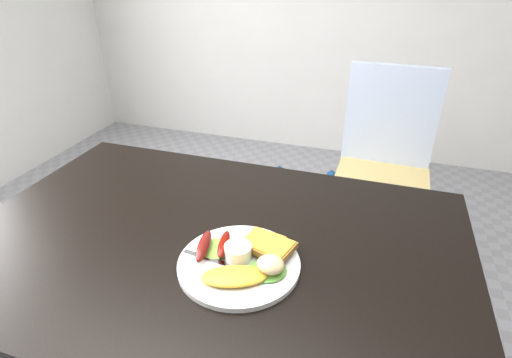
{
  "coord_description": "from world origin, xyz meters",
  "views": [
    {
      "loc": [
        0.34,
        -0.69,
        1.33
      ],
      "look_at": [
        0.1,
        0.05,
        0.9
      ],
      "focal_mm": 28.0,
      "sensor_mm": 36.0,
      "label": 1
    }
  ],
  "objects_px": {
    "dining_table": "(211,244)",
    "plate": "(239,264)",
    "person": "(330,141)",
    "dining_chair": "(381,183)"
  },
  "relations": [
    {
      "from": "person",
      "to": "plate",
      "type": "distance_m",
      "value": 0.54
    },
    {
      "from": "person",
      "to": "plate",
      "type": "height_order",
      "value": "person"
    },
    {
      "from": "person",
      "to": "dining_table",
      "type": "bearing_deg",
      "value": 49.5
    },
    {
      "from": "dining_table",
      "to": "dining_chair",
      "type": "xyz_separation_m",
      "value": [
        0.39,
        0.96,
        -0.28
      ]
    },
    {
      "from": "dining_table",
      "to": "plate",
      "type": "xyz_separation_m",
      "value": [
        0.1,
        -0.07,
        0.03
      ]
    },
    {
      "from": "plate",
      "to": "dining_table",
      "type": "bearing_deg",
      "value": 143.26
    },
    {
      "from": "person",
      "to": "plate",
      "type": "relative_size",
      "value": 6.37
    },
    {
      "from": "dining_table",
      "to": "plate",
      "type": "relative_size",
      "value": 4.54
    },
    {
      "from": "dining_table",
      "to": "dining_chair",
      "type": "distance_m",
      "value": 1.07
    },
    {
      "from": "person",
      "to": "plate",
      "type": "bearing_deg",
      "value": 62.54
    }
  ]
}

